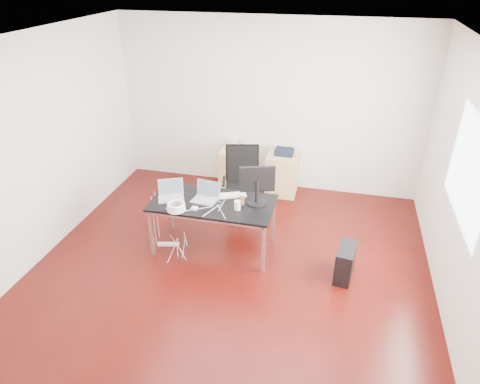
% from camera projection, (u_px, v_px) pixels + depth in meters
% --- Properties ---
extents(room_shell, '(5.00, 5.00, 5.00)m').
position_uv_depth(room_shell, '(232.00, 172.00, 4.81)').
color(room_shell, '#370806').
rests_on(room_shell, ground).
extents(desk, '(1.60, 0.80, 0.73)m').
position_uv_depth(desk, '(213.00, 205.00, 5.59)').
color(desk, black).
rests_on(desk, ground).
extents(office_chair, '(0.57, 0.59, 1.08)m').
position_uv_depth(office_chair, '(242.00, 180.00, 6.41)').
color(office_chair, black).
rests_on(office_chair, ground).
extents(filing_cabinet_left, '(0.50, 0.50, 0.70)m').
position_uv_depth(filing_cabinet_left, '(236.00, 169.00, 7.32)').
color(filing_cabinet_left, tan).
rests_on(filing_cabinet_left, ground).
extents(filing_cabinet_right, '(0.50, 0.50, 0.70)m').
position_uv_depth(filing_cabinet_right, '(282.00, 174.00, 7.16)').
color(filing_cabinet_right, tan).
rests_on(filing_cabinet_right, ground).
extents(pc_tower, '(0.26, 0.47, 0.44)m').
position_uv_depth(pc_tower, '(345.00, 262.00, 5.27)').
color(pc_tower, black).
rests_on(pc_tower, ground).
extents(wastebasket, '(0.30, 0.30, 0.28)m').
position_uv_depth(wastebasket, '(250.00, 189.00, 7.14)').
color(wastebasket, black).
rests_on(wastebasket, ground).
extents(power_strip, '(0.31, 0.13, 0.04)m').
position_uv_depth(power_strip, '(168.00, 244.00, 5.96)').
color(power_strip, white).
rests_on(power_strip, ground).
extents(laptop_left, '(0.40, 0.37, 0.23)m').
position_uv_depth(laptop_left, '(171.00, 194.00, 5.64)').
color(laptop_left, silver).
rests_on(laptop_left, desk).
extents(laptop_right, '(0.36, 0.30, 0.23)m').
position_uv_depth(laptop_right, '(206.00, 196.00, 5.59)').
color(laptop_right, silver).
rests_on(laptop_right, desk).
extents(monitor, '(0.44, 0.26, 0.51)m').
position_uv_depth(monitor, '(257.00, 183.00, 5.42)').
color(monitor, black).
rests_on(monitor, desk).
extents(keyboard, '(0.46, 0.30, 0.02)m').
position_uv_depth(keyboard, '(230.00, 195.00, 5.69)').
color(keyboard, white).
rests_on(keyboard, desk).
extents(cup_white, '(0.11, 0.11, 0.12)m').
position_uv_depth(cup_white, '(237.00, 205.00, 5.37)').
color(cup_white, white).
rests_on(cup_white, desk).
extents(cup_brown, '(0.08, 0.08, 0.10)m').
position_uv_depth(cup_brown, '(241.00, 201.00, 5.49)').
color(cup_brown, brown).
rests_on(cup_brown, desk).
extents(cable_coil, '(0.24, 0.24, 0.11)m').
position_uv_depth(cable_coil, '(176.00, 207.00, 5.35)').
color(cable_coil, white).
rests_on(cable_coil, desk).
extents(power_adapter, '(0.08, 0.08, 0.03)m').
position_uv_depth(power_adapter, '(194.00, 208.00, 5.39)').
color(power_adapter, white).
rests_on(power_adapter, desk).
extents(speaker, '(0.09, 0.08, 0.18)m').
position_uv_depth(speaker, '(240.00, 145.00, 7.12)').
color(speaker, '#9E9E9E').
rests_on(speaker, filing_cabinet_left).
extents(navy_garment, '(0.30, 0.24, 0.09)m').
position_uv_depth(navy_garment, '(284.00, 152.00, 6.98)').
color(navy_garment, black).
rests_on(navy_garment, filing_cabinet_right).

